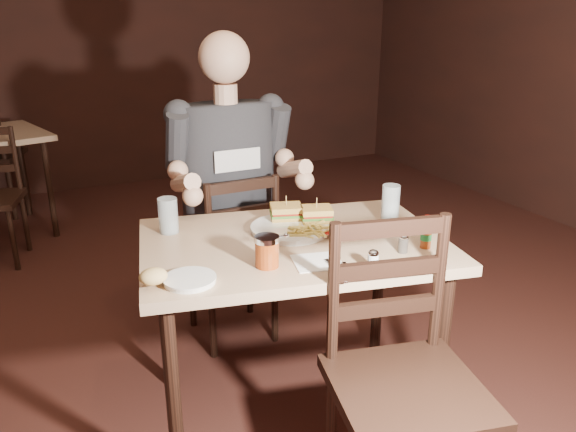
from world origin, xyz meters
name	(u,v)px	position (x,y,z in m)	size (l,w,h in m)	color
room_shell	(243,62)	(0.00, 0.00, 1.40)	(7.00, 7.00, 7.00)	black
main_table	(294,262)	(0.09, -0.26, 0.68)	(1.25, 0.96, 0.77)	tan
chair_far	(231,255)	(0.07, 0.42, 0.44)	(0.40, 0.44, 0.88)	black
chair_near	(408,390)	(0.18, -0.88, 0.49)	(0.45, 0.49, 0.97)	black
diner	(231,151)	(0.07, 0.37, 0.98)	(0.61, 0.48, 1.05)	#282A2C
dinner_plate	(290,229)	(0.11, -0.18, 0.78)	(0.30, 0.30, 0.02)	white
sandwich_left	(286,207)	(0.14, -0.09, 0.84)	(0.12, 0.10, 0.10)	#DBAF54
sandwich_right	(317,210)	(0.23, -0.16, 0.84)	(0.12, 0.10, 0.10)	#DBAF54
fries_pile	(314,229)	(0.17, -0.27, 0.81)	(0.22, 0.16, 0.04)	#EAD05E
ketchup_dollop	(328,233)	(0.21, -0.30, 0.79)	(0.04, 0.04, 0.01)	maroon
glass_left	(168,215)	(-0.32, 0.02, 0.84)	(0.07, 0.07, 0.14)	silver
glass_right	(390,205)	(0.51, -0.27, 0.85)	(0.07, 0.07, 0.16)	silver
hot_sauce	(426,232)	(0.49, -0.53, 0.83)	(0.04, 0.04, 0.12)	#8B3510
salt_shaker	(373,261)	(0.21, -0.61, 0.80)	(0.04, 0.04, 0.07)	white
pepper_shaker	(403,244)	(0.39, -0.53, 0.80)	(0.04, 0.04, 0.07)	#38332D
syrup_dispenser	(267,251)	(-0.10, -0.43, 0.82)	(0.08, 0.08, 0.11)	#8B3510
napkin	(317,262)	(0.07, -0.48, 0.77)	(0.16, 0.15, 0.00)	white
knife	(335,270)	(0.09, -0.57, 0.78)	(0.01, 0.19, 0.00)	silver
fork	(344,272)	(0.11, -0.59, 0.78)	(0.01, 0.15, 0.00)	silver
side_plate	(190,281)	(-0.36, -0.44, 0.78)	(0.16, 0.16, 0.01)	white
bread_roll	(153,276)	(-0.47, -0.43, 0.81)	(0.09, 0.07, 0.05)	#DEBA74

